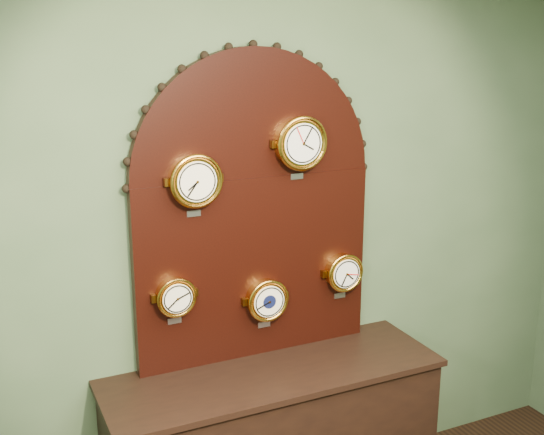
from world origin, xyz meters
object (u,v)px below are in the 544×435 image
arabic_clock (300,143)px  barometer (267,300)px  hygrometer (176,297)px  tide_clock (343,272)px  display_board (254,198)px  roman_clock (195,181)px

arabic_clock → barometer: 0.78m
hygrometer → barometer: size_ratio=0.91×
hygrometer → tide_clock: (0.89, -0.00, -0.02)m
arabic_clock → barometer: size_ratio=1.17×
display_board → arabic_clock: size_ratio=4.93×
arabic_clock → hygrometer: bearing=179.8°
arabic_clock → barometer: (-0.18, 0.00, -0.76)m
display_board → tide_clock: size_ratio=6.02×
roman_clock → barometer: roman_clock is taller
barometer → tide_clock: tide_clock is taller
tide_clock → barometer: bearing=-179.9°
roman_clock → barometer: size_ratio=1.11×
display_board → roman_clock: (-0.31, -0.07, 0.13)m
display_board → barometer: 0.50m
display_board → arabic_clock: display_board is taller
hygrometer → barometer: bearing=-0.1°
display_board → tide_clock: display_board is taller
barometer → roman_clock: bearing=-179.9°
display_board → arabic_clock: (0.21, -0.07, 0.26)m
arabic_clock → tide_clock: 0.73m
tide_clock → roman_clock: bearing=-179.9°
display_board → hygrometer: 0.59m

